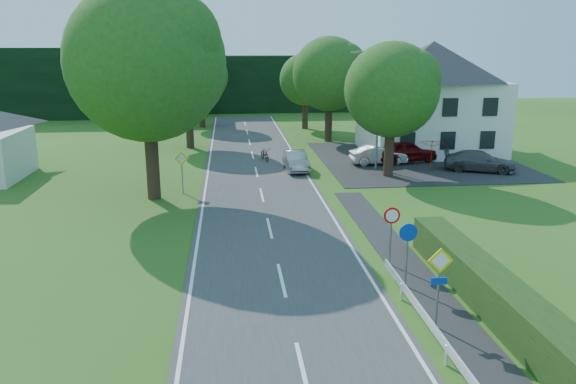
{
  "coord_description": "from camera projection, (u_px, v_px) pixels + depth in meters",
  "views": [
    {
      "loc": [
        -1.76,
        -6.83,
        8.31
      ],
      "look_at": [
        0.79,
        17.23,
        1.95
      ],
      "focal_mm": 35.0,
      "sensor_mm": 36.0,
      "label": 1
    }
  ],
  "objects": [
    {
      "name": "line_edge_left",
      "position": [
        201.0,
        217.0,
        27.76
      ],
      "size": [
        0.12,
        80.0,
        0.01
      ],
      "primitive_type": "cube",
      "color": "white",
      "rests_on": "road"
    },
    {
      "name": "tree_right_back",
      "position": [
        305.0,
        91.0,
        56.61
      ],
      "size": [
        6.2,
        6.2,
        7.56
      ],
      "primitive_type": null,
      "color": "#1D5118",
      "rests_on": "ground"
    },
    {
      "name": "tree_right_mid",
      "position": [
        391.0,
        110.0,
        35.57
      ],
      "size": [
        7.0,
        7.0,
        8.58
      ],
      "primitive_type": null,
      "color": "#1D5118",
      "rests_on": "ground"
    },
    {
      "name": "line_centre",
      "position": [
        267.0,
        215.0,
        28.09
      ],
      "size": [
        0.12,
        80.0,
        0.01
      ],
      "primitive_type": null,
      "color": "white",
      "rests_on": "road"
    },
    {
      "name": "road",
      "position": [
        267.0,
        216.0,
        28.1
      ],
      "size": [
        7.0,
        80.0,
        0.04
      ],
      "primitive_type": "cube",
      "color": "#39393C",
      "rests_on": "ground"
    },
    {
      "name": "line_edge_right",
      "position": [
        331.0,
        213.0,
        28.42
      ],
      "size": [
        0.12,
        80.0,
        0.01
      ],
      "primitive_type": "cube",
      "color": "white",
      "rests_on": "road"
    },
    {
      "name": "sign_priority_right",
      "position": [
        439.0,
        273.0,
        16.52
      ],
      "size": [
        0.78,
        0.09,
        2.59
      ],
      "color": "gray",
      "rests_on": "ground"
    },
    {
      "name": "house_white",
      "position": [
        431.0,
        97.0,
        43.79
      ],
      "size": [
        10.6,
        8.4,
        8.6
      ],
      "color": "white",
      "rests_on": "ground"
    },
    {
      "name": "parked_car_red",
      "position": [
        405.0,
        151.0,
        40.67
      ],
      "size": [
        5.11,
        3.11,
        1.63
      ],
      "primitive_type": "imported",
      "rotation": [
        0.0,
        0.0,
        1.84
      ],
      "color": "#630B0C",
      "rests_on": "parking_pad"
    },
    {
      "name": "tree_left_back",
      "position": [
        201.0,
        88.0,
        57.4
      ],
      "size": [
        6.6,
        6.6,
        8.07
      ],
      "primitive_type": null,
      "color": "#1D5118",
      "rests_on": "ground"
    },
    {
      "name": "parked_car_grey",
      "position": [
        480.0,
        161.0,
        37.85
      ],
      "size": [
        5.05,
        3.54,
        1.36
      ],
      "primitive_type": "imported",
      "rotation": [
        0.0,
        0.0,
        1.18
      ],
      "color": "#4B4A4F",
      "rests_on": "parking_pad"
    },
    {
      "name": "sign_roundabout",
      "position": [
        408.0,
        243.0,
        19.44
      ],
      "size": [
        0.64,
        0.08,
        2.37
      ],
      "color": "gray",
      "rests_on": "ground"
    },
    {
      "name": "tree_right_far",
      "position": [
        329.0,
        90.0,
        48.82
      ],
      "size": [
        7.4,
        7.4,
        9.09
      ],
      "primitive_type": null,
      "color": "#1D5118",
      "rests_on": "ground"
    },
    {
      "name": "parked_car_silver_a",
      "position": [
        378.0,
        155.0,
        39.97
      ],
      "size": [
        4.06,
        1.56,
        1.32
      ],
      "primitive_type": "imported",
      "rotation": [
        0.0,
        0.0,
        1.61
      ],
      "color": "silver",
      "rests_on": "parking_pad"
    },
    {
      "name": "moving_car",
      "position": [
        296.0,
        161.0,
        38.07
      ],
      "size": [
        1.52,
        4.03,
        1.31
      ],
      "primitive_type": "imported",
      "rotation": [
        0.0,
        0.0,
        0.03
      ],
      "color": "#9E9DA1",
      "rests_on": "road"
    },
    {
      "name": "sign_priority_left",
      "position": [
        182.0,
        164.0,
        32.0
      ],
      "size": [
        0.78,
        0.09,
        2.44
      ],
      "color": "gray",
      "rests_on": "ground"
    },
    {
      "name": "motorcycle",
      "position": [
        265.0,
        154.0,
        41.37
      ],
      "size": [
        1.0,
        1.88,
        0.94
      ],
      "primitive_type": "imported",
      "rotation": [
        0.0,
        0.0,
        0.22
      ],
      "color": "black",
      "rests_on": "road"
    },
    {
      "name": "streetlight",
      "position": [
        376.0,
        104.0,
        37.41
      ],
      "size": [
        2.03,
        0.18,
        8.0
      ],
      "color": "gray",
      "rests_on": "ground"
    },
    {
      "name": "treeline_right",
      "position": [
        304.0,
        83.0,
        72.27
      ],
      "size": [
        30.0,
        5.0,
        7.0
      ],
      "primitive_type": "cube",
      "color": "black",
      "rests_on": "ground"
    },
    {
      "name": "tree_main",
      "position": [
        148.0,
        93.0,
        29.86
      ],
      "size": [
        9.4,
        9.4,
        11.64
      ],
      "primitive_type": null,
      "color": "#1D5118",
      "rests_on": "ground"
    },
    {
      "name": "parking_pad",
      "position": [
        415.0,
        160.0,
        41.82
      ],
      "size": [
        14.0,
        16.0,
        0.04
      ],
      "primitive_type": "cube",
      "color": "#252528",
      "rests_on": "ground"
    },
    {
      "name": "tree_left_far",
      "position": [
        188.0,
        96.0,
        45.74
      ],
      "size": [
        7.0,
        7.0,
        8.58
      ],
      "primitive_type": null,
      "color": "#1D5118",
      "rests_on": "ground"
    },
    {
      "name": "parasol",
      "position": [
        431.0,
        155.0,
        38.18
      ],
      "size": [
        2.91,
        2.94,
        2.08
      ],
      "primitive_type": "imported",
      "rotation": [
        0.0,
        0.0,
        -0.35
      ],
      "color": "#B62C0E",
      "rests_on": "parking_pad"
    },
    {
      "name": "sign_speed_limit",
      "position": [
        391.0,
        223.0,
        21.33
      ],
      "size": [
        0.64,
        0.11,
        2.37
      ],
      "color": "gray",
      "rests_on": "ground"
    }
  ]
}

